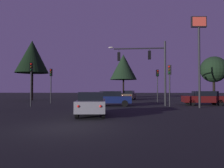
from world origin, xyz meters
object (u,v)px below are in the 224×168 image
(tree_left_far, at_px, (123,67))
(tree_center_horizon, at_px, (32,57))
(traffic_light_far_side, at_px, (158,79))
(car_nearside_lane, at_px, (92,103))
(car_crossing_left, at_px, (112,98))
(traffic_light_median, at_px, (169,77))
(car_crossing_right, at_px, (204,98))
(traffic_signal_mast_arm, at_px, (149,62))
(tree_behind_sign, at_px, (214,70))
(traffic_light_corner_right, at_px, (51,79))
(car_far_lane, at_px, (129,95))
(traffic_light_corner_left, at_px, (31,75))
(store_sign_illuminated, at_px, (199,42))

(tree_left_far, bearing_deg, tree_center_horizon, -149.85)
(traffic_light_far_side, height_order, car_nearside_lane, traffic_light_far_side)
(car_crossing_left, xyz_separation_m, tree_center_horizon, (-13.32, 11.21, 6.10))
(tree_left_far, bearing_deg, car_nearside_lane, -94.24)
(traffic_light_median, bearing_deg, car_crossing_right, 38.52)
(traffic_signal_mast_arm, height_order, traffic_light_median, traffic_signal_mast_arm)
(tree_behind_sign, height_order, tree_left_far, tree_left_far)
(traffic_light_corner_right, distance_m, car_far_lane, 13.95)
(car_crossing_right, bearing_deg, tree_behind_sign, 61.28)
(traffic_light_far_side, bearing_deg, tree_behind_sign, 18.15)
(traffic_light_far_side, xyz_separation_m, car_far_lane, (-3.61, 6.78, -2.28))
(traffic_light_corner_left, xyz_separation_m, tree_center_horizon, (-5.40, 12.58, 3.80))
(traffic_signal_mast_arm, xyz_separation_m, car_far_lane, (-1.72, 12.99, -3.74))
(car_far_lane, relative_size, tree_center_horizon, 0.50)
(traffic_light_corner_left, height_order, tree_behind_sign, tree_behind_sign)
(traffic_signal_mast_arm, distance_m, car_crossing_right, 7.12)
(traffic_light_corner_left, relative_size, car_crossing_left, 1.07)
(car_crossing_right, xyz_separation_m, tree_center_horizon, (-23.12, 9.73, 6.10))
(traffic_signal_mast_arm, relative_size, car_crossing_right, 1.53)
(traffic_light_corner_right, bearing_deg, traffic_light_median, -23.78)
(traffic_signal_mast_arm, bearing_deg, car_far_lane, 97.55)
(traffic_light_corner_right, bearing_deg, traffic_light_far_side, 12.17)
(traffic_light_corner_right, height_order, tree_center_horizon, tree_center_horizon)
(traffic_light_median, relative_size, car_nearside_lane, 0.87)
(traffic_signal_mast_arm, relative_size, car_far_lane, 1.42)
(car_nearside_lane, distance_m, tree_center_horizon, 23.91)
(traffic_light_far_side, bearing_deg, car_far_lane, 118.05)
(traffic_light_median, xyz_separation_m, tree_left_far, (-4.25, 21.63, 3.26))
(car_nearside_lane, height_order, tree_center_horizon, tree_center_horizon)
(traffic_signal_mast_arm, distance_m, car_crossing_left, 5.38)
(traffic_light_median, relative_size, car_crossing_right, 0.90)
(store_sign_illuminated, distance_m, tree_behind_sign, 13.09)
(car_nearside_lane, bearing_deg, store_sign_illuminated, 34.63)
(traffic_light_corner_right, relative_size, store_sign_illuminated, 0.50)
(store_sign_illuminated, distance_m, tree_center_horizon, 25.24)
(traffic_light_far_side, bearing_deg, traffic_signal_mast_arm, -106.94)
(traffic_light_far_side, distance_m, tree_behind_sign, 9.03)
(car_crossing_right, bearing_deg, tree_center_horizon, 157.18)
(car_crossing_right, bearing_deg, traffic_light_far_side, 128.03)
(traffic_light_far_side, xyz_separation_m, car_crossing_right, (4.08, -5.22, -2.28))
(car_crossing_right, relative_size, tree_behind_sign, 0.68)
(car_nearside_lane, bearing_deg, car_far_lane, 82.20)
(traffic_signal_mast_arm, relative_size, tree_center_horizon, 0.71)
(car_nearside_lane, xyz_separation_m, car_far_lane, (2.98, 21.75, 0.00))
(car_crossing_right, bearing_deg, car_far_lane, 122.67)
(traffic_light_corner_right, distance_m, traffic_light_far_side, 13.73)
(car_nearside_lane, relative_size, car_crossing_left, 1.13)
(traffic_light_median, distance_m, tree_behind_sign, 14.52)
(traffic_light_median, bearing_deg, traffic_light_corner_right, 156.22)
(car_crossing_left, distance_m, tree_left_far, 20.37)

